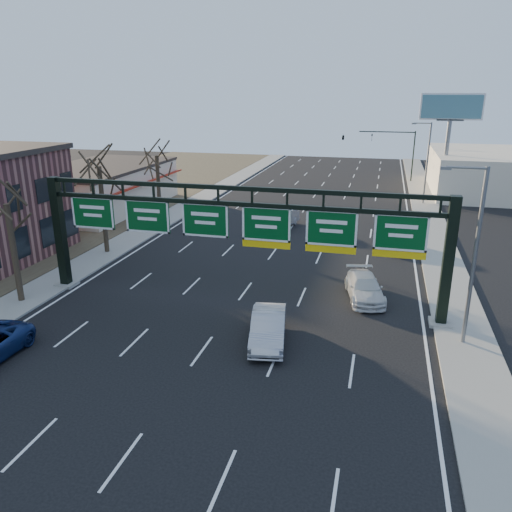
# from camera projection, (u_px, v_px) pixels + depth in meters

# --- Properties ---
(ground) EXTENTS (160.00, 160.00, 0.00)m
(ground) POSITION_uv_depth(u_px,v_px,m) (187.00, 372.00, 22.86)
(ground) COLOR black
(ground) RESTS_ON ground
(sidewalk_left) EXTENTS (3.00, 120.00, 0.12)m
(sidewalk_left) POSITION_uv_depth(u_px,v_px,m) (137.00, 235.00, 44.25)
(sidewalk_left) COLOR gray
(sidewalk_left) RESTS_ON ground
(sidewalk_right) EXTENTS (3.00, 120.00, 0.12)m
(sidewalk_right) POSITION_uv_depth(u_px,v_px,m) (441.00, 258.00, 38.20)
(sidewalk_right) COLOR gray
(sidewalk_right) RESTS_ON ground
(dirt_strip_left) EXTENTS (21.00, 120.00, 0.06)m
(dirt_strip_left) POSITION_uv_depth(u_px,v_px,m) (19.00, 227.00, 47.14)
(dirt_strip_left) COLOR #473D2B
(dirt_strip_left) RESTS_ON ground
(lane_markings) EXTENTS (21.60, 120.00, 0.01)m
(lane_markings) POSITION_uv_depth(u_px,v_px,m) (278.00, 246.00, 41.24)
(lane_markings) COLOR white
(lane_markings) RESTS_ON ground
(sign_gantry) EXTENTS (24.60, 1.20, 7.20)m
(sign_gantry) POSITION_uv_depth(u_px,v_px,m) (238.00, 230.00, 28.72)
(sign_gantry) COLOR black
(sign_gantry) RESTS_ON ground
(cream_strip) EXTENTS (10.90, 18.40, 4.70)m
(cream_strip) POSITION_uv_depth(u_px,v_px,m) (101.00, 187.00, 53.84)
(cream_strip) COLOR beige
(cream_strip) RESTS_ON ground
(building_right_distant) EXTENTS (12.00, 20.00, 5.00)m
(building_right_distant) POSITION_uv_depth(u_px,v_px,m) (481.00, 171.00, 63.31)
(building_right_distant) COLOR beige
(building_right_distant) RESTS_ON ground
(tree_gantry) EXTENTS (3.60, 3.60, 8.48)m
(tree_gantry) POSITION_uv_depth(u_px,v_px,m) (3.00, 186.00, 28.24)
(tree_gantry) COLOR black
(tree_gantry) RESTS_ON sidewalk_left
(tree_mid) EXTENTS (3.60, 3.60, 9.24)m
(tree_mid) POSITION_uv_depth(u_px,v_px,m) (98.00, 153.00, 37.19)
(tree_mid) COLOR black
(tree_mid) RESTS_ON sidewalk_left
(tree_far) EXTENTS (3.60, 3.60, 8.86)m
(tree_far) POSITION_uv_depth(u_px,v_px,m) (156.00, 144.00, 46.50)
(tree_far) COLOR black
(tree_far) RESTS_ON sidewalk_left
(streetlight_near) EXTENTS (2.15, 0.22, 9.00)m
(streetlight_near) POSITION_uv_depth(u_px,v_px,m) (473.00, 248.00, 23.83)
(streetlight_near) COLOR slate
(streetlight_near) RESTS_ON sidewalk_right
(streetlight_far) EXTENTS (2.15, 0.22, 9.00)m
(streetlight_far) POSITION_uv_depth(u_px,v_px,m) (426.00, 159.00, 55.08)
(streetlight_far) COLOR slate
(streetlight_far) RESTS_ON sidewalk_right
(billboard_right) EXTENTS (7.00, 0.50, 12.00)m
(billboard_right) POSITION_uv_depth(u_px,v_px,m) (450.00, 120.00, 57.81)
(billboard_right) COLOR slate
(billboard_right) RESTS_ON ground
(traffic_signal_mast) EXTENTS (10.16, 0.54, 7.00)m
(traffic_signal_mast) POSITION_uv_depth(u_px,v_px,m) (369.00, 141.00, 70.34)
(traffic_signal_mast) COLOR black
(traffic_signal_mast) RESTS_ON ground
(car_silver_sedan) EXTENTS (2.50, 5.06, 1.60)m
(car_silver_sedan) POSITION_uv_depth(u_px,v_px,m) (268.00, 328.00, 25.35)
(car_silver_sedan) COLOR #9F9FA4
(car_silver_sedan) RESTS_ON ground
(car_white_wagon) EXTENTS (2.99, 5.24, 1.43)m
(car_white_wagon) POSITION_uv_depth(u_px,v_px,m) (365.00, 288.00, 30.72)
(car_white_wagon) COLOR silver
(car_white_wagon) RESTS_ON ground
(car_grey_far) EXTENTS (2.39, 4.38, 1.41)m
(car_grey_far) POSITION_uv_depth(u_px,v_px,m) (396.00, 241.00, 40.21)
(car_grey_far) COLOR #444749
(car_grey_far) RESTS_ON ground
(car_silver_distant) EXTENTS (2.70, 5.25, 1.65)m
(car_silver_distant) POSITION_uv_depth(u_px,v_px,m) (282.00, 219.00, 46.72)
(car_silver_distant) COLOR #ADAEB2
(car_silver_distant) RESTS_ON ground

